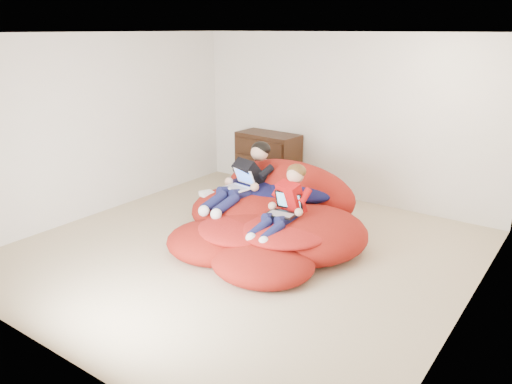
% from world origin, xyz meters
% --- Properties ---
extents(room_shell, '(5.10, 5.10, 2.77)m').
position_xyz_m(room_shell, '(0.00, 0.00, 0.22)').
color(room_shell, tan).
rests_on(room_shell, ground).
extents(dresser, '(1.06, 0.61, 0.92)m').
position_xyz_m(dresser, '(-1.17, 2.23, 0.46)').
color(dresser, black).
rests_on(dresser, ground).
extents(beanbag_pile, '(2.52, 2.52, 0.92)m').
position_xyz_m(beanbag_pile, '(0.03, 0.53, 0.26)').
color(beanbag_pile, '#A01A12').
rests_on(beanbag_pile, ground).
extents(cream_pillow, '(0.49, 0.31, 0.31)m').
position_xyz_m(cream_pillow, '(-0.54, 1.29, 0.62)').
color(cream_pillow, white).
rests_on(cream_pillow, beanbag_pile).
extents(older_boy, '(0.45, 1.27, 0.76)m').
position_xyz_m(older_boy, '(-0.46, 0.65, 0.69)').
color(older_boy, black).
rests_on(older_boy, beanbag_pile).
extents(younger_boy, '(0.38, 0.96, 0.74)m').
position_xyz_m(younger_boy, '(0.42, 0.25, 0.64)').
color(younger_boy, red).
rests_on(younger_boy, beanbag_pile).
extents(laptop_white, '(0.36, 0.37, 0.23)m').
position_xyz_m(laptop_white, '(-0.46, 0.54, 0.64)').
color(laptop_white, white).
rests_on(laptop_white, older_boy).
extents(laptop_black, '(0.36, 0.35, 0.24)m').
position_xyz_m(laptop_black, '(0.42, 0.23, 0.57)').
color(laptop_black, black).
rests_on(laptop_black, younger_boy).
extents(power_adapter, '(0.22, 0.22, 0.06)m').
position_xyz_m(power_adapter, '(-0.94, 0.43, 0.42)').
color(power_adapter, white).
rests_on(power_adapter, beanbag_pile).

